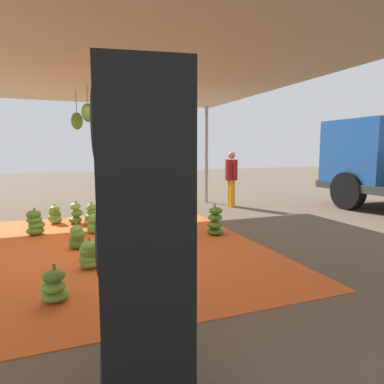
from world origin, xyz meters
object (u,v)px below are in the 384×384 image
Objects in this scene: banana_bunch_14 at (215,222)px; worker_2 at (231,175)px; banana_bunch_8 at (182,224)px; speaker_stack at (145,251)px; banana_bunch_2 at (92,215)px; banana_bunch_13 at (76,214)px; banana_bunch_12 at (110,210)px; banana_bunch_3 at (35,223)px; banana_bunch_7 at (168,204)px; banana_bunch_9 at (89,255)px; banana_bunch_5 at (137,213)px; banana_bunch_6 at (55,215)px; banana_bunch_10 at (182,232)px; banana_bunch_11 at (54,287)px; banana_bunch_15 at (137,302)px; banana_bunch_4 at (119,214)px; banana_bunch_1 at (95,224)px; banana_bunch_0 at (77,238)px.

banana_bunch_14 is 0.37× the size of worker_2.
banana_bunch_8 is 3.48m from worker_2.
banana_bunch_14 is 4.40m from speaker_stack.
banana_bunch_13 is at bearing -135.10° from banana_bunch_2.
banana_bunch_12 is 1.07× the size of banana_bunch_13.
banana_bunch_14 is at bearing 67.27° from banana_bunch_8.
banana_bunch_3 is 0.91× the size of banana_bunch_7.
banana_bunch_8 is 1.12× the size of banana_bunch_9.
banana_bunch_6 is at bearing -104.15° from banana_bunch_5.
banana_bunch_10 is 0.33× the size of worker_2.
banana_bunch_10 is 4.13m from worker_2.
banana_bunch_11 is 0.98m from banana_bunch_15.
banana_bunch_5 is 3.96m from banana_bunch_11.
banana_bunch_14 is at bearing 69.32° from banana_bunch_3.
worker_2 is (-3.18, 2.55, 0.67)m from banana_bunch_10.
banana_bunch_10 is at bearing -11.77° from banana_bunch_7.
banana_bunch_14 reaches higher than banana_bunch_9.
banana_bunch_7 is at bearing 110.49° from banana_bunch_3.
banana_bunch_4 is 0.38m from banana_bunch_12.
banana_bunch_9 is 1.03× the size of banana_bunch_15.
banana_bunch_5 is 0.92× the size of banana_bunch_13.
banana_bunch_15 is at bearing -26.81° from banana_bunch_8.
banana_bunch_3 is 2.35m from banana_bunch_9.
speaker_stack is (5.41, -1.04, 0.82)m from banana_bunch_5.
banana_bunch_3 is 1.67m from banana_bunch_12.
banana_bunch_5 is 0.97× the size of banana_bunch_8.
worker_2 is 0.76× the size of speaker_stack.
banana_bunch_13 reaches higher than banana_bunch_1.
banana_bunch_14 is (-1.02, 2.32, 0.06)m from banana_bunch_9.
speaker_stack reaches higher than banana_bunch_9.
speaker_stack is at bearing -22.55° from banana_bunch_10.
banana_bunch_9 is 0.21× the size of speaker_stack.
worker_2 reaches higher than banana_bunch_4.
banana_bunch_5 is 0.90× the size of banana_bunch_10.
banana_bunch_11 is (2.19, -2.17, -0.04)m from banana_bunch_8.
banana_bunch_3 reaches higher than banana_bunch_4.
banana_bunch_2 is at bearing 169.75° from banana_bunch_11.
banana_bunch_5 is at bearing -145.75° from banana_bunch_14.
banana_bunch_1 is 1.67m from banana_bunch_8.
banana_bunch_2 is 1.05× the size of banana_bunch_8.
banana_bunch_3 is at bearing -44.98° from banana_bunch_13.
banana_bunch_1 is 0.83× the size of banana_bunch_3.
banana_bunch_10 is 0.96× the size of banana_bunch_12.
speaker_stack is at bearing -17.85° from banana_bunch_7.
banana_bunch_0 is 1.70m from banana_bunch_10.
banana_bunch_13 is 0.87× the size of banana_bunch_14.
worker_2 is (-4.69, 4.49, 0.73)m from banana_bunch_11.
banana_bunch_6 is at bearing -169.80° from banana_bunch_0.
banana_bunch_1 is 1.94m from banana_bunch_9.
banana_bunch_0 is 0.83× the size of banana_bunch_3.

